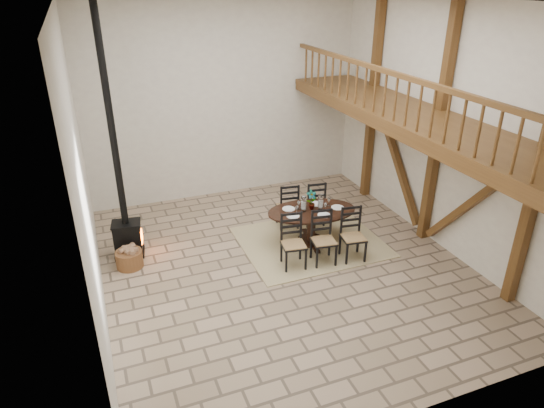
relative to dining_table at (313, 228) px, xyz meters
name	(u,v)px	position (x,y,z in m)	size (l,w,h in m)	color
ground	(285,266)	(-0.89, -0.55, -0.43)	(8.00, 8.00, 0.00)	tan
room_shell	(346,115)	(0.30, -0.55, 2.59)	(7.02, 8.02, 5.01)	silver
rug	(311,242)	(0.02, 0.12, -0.42)	(3.00, 2.50, 0.02)	#C6B67F
dining_table	(313,228)	(0.00, 0.00, 0.00)	(2.07, 2.31, 1.23)	black
wood_stove	(123,206)	(-3.76, 1.04, 0.72)	(0.65, 0.54, 5.00)	black
log_basket	(129,258)	(-3.82, 0.57, -0.24)	(0.54, 0.54, 0.44)	brown
log_stack	(125,259)	(-3.90, 0.64, -0.27)	(0.34, 0.28, 0.31)	#A67B5D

